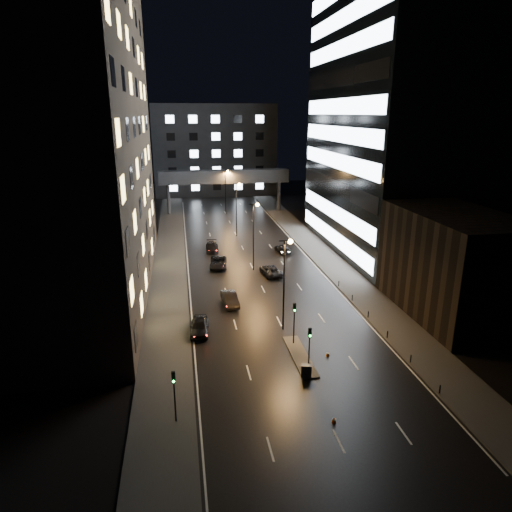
% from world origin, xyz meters
% --- Properties ---
extents(ground, '(160.00, 160.00, 0.00)m').
position_xyz_m(ground, '(0.00, 40.00, 0.00)').
color(ground, black).
rests_on(ground, ground).
extents(sidewalk_left, '(5.00, 110.00, 0.15)m').
position_xyz_m(sidewalk_left, '(-12.50, 35.00, 0.07)').
color(sidewalk_left, '#383533').
rests_on(sidewalk_left, ground).
extents(sidewalk_right, '(5.00, 110.00, 0.15)m').
position_xyz_m(sidewalk_right, '(12.50, 35.00, 0.07)').
color(sidewalk_right, '#383533').
rests_on(sidewalk_right, ground).
extents(building_left, '(15.00, 48.00, 40.00)m').
position_xyz_m(building_left, '(-22.50, 24.00, 20.00)').
color(building_left, '#2D2319').
rests_on(building_left, ground).
extents(building_right_low, '(10.00, 18.00, 12.00)m').
position_xyz_m(building_right_low, '(20.00, 9.00, 6.00)').
color(building_right_low, black).
rests_on(building_right_low, ground).
extents(building_right_glass, '(20.00, 36.00, 45.00)m').
position_xyz_m(building_right_glass, '(25.00, 36.00, 22.50)').
color(building_right_glass, black).
rests_on(building_right_glass, ground).
extents(building_far, '(34.00, 14.00, 25.00)m').
position_xyz_m(building_far, '(0.00, 98.00, 12.50)').
color(building_far, '#333335').
rests_on(building_far, ground).
extents(skybridge, '(30.00, 3.00, 10.00)m').
position_xyz_m(skybridge, '(0.00, 70.00, 8.34)').
color(skybridge, '#333335').
rests_on(skybridge, ground).
extents(median_island, '(1.60, 8.00, 0.15)m').
position_xyz_m(median_island, '(0.30, 2.00, 0.07)').
color(median_island, '#383533').
rests_on(median_island, ground).
extents(traffic_signal_near, '(0.28, 0.34, 4.40)m').
position_xyz_m(traffic_signal_near, '(0.30, 4.49, 3.09)').
color(traffic_signal_near, black).
rests_on(traffic_signal_near, median_island).
extents(traffic_signal_far, '(0.28, 0.34, 4.40)m').
position_xyz_m(traffic_signal_far, '(0.30, -1.01, 3.09)').
color(traffic_signal_far, black).
rests_on(traffic_signal_far, median_island).
extents(traffic_signal_corner, '(0.28, 0.34, 4.40)m').
position_xyz_m(traffic_signal_corner, '(-11.50, -6.01, 2.94)').
color(traffic_signal_corner, black).
rests_on(traffic_signal_corner, ground).
extents(bollard_row, '(0.12, 25.12, 0.90)m').
position_xyz_m(bollard_row, '(10.20, 6.50, 0.45)').
color(bollard_row, black).
rests_on(bollard_row, ground).
extents(streetlight_near, '(1.45, 0.50, 10.15)m').
position_xyz_m(streetlight_near, '(0.16, 8.00, 6.50)').
color(streetlight_near, black).
rests_on(streetlight_near, ground).
extents(streetlight_mid_a, '(1.45, 0.50, 10.15)m').
position_xyz_m(streetlight_mid_a, '(0.16, 28.00, 6.50)').
color(streetlight_mid_a, black).
rests_on(streetlight_mid_a, ground).
extents(streetlight_mid_b, '(1.45, 0.50, 10.15)m').
position_xyz_m(streetlight_mid_b, '(0.16, 48.00, 6.50)').
color(streetlight_mid_b, black).
rests_on(streetlight_mid_b, ground).
extents(streetlight_far, '(1.45, 0.50, 10.15)m').
position_xyz_m(streetlight_far, '(0.16, 68.00, 6.50)').
color(streetlight_far, black).
rests_on(streetlight_far, ground).
extents(car_away_a, '(2.35, 4.88, 1.61)m').
position_xyz_m(car_away_a, '(-9.00, 8.59, 0.80)').
color(car_away_a, black).
rests_on(car_away_a, ground).
extents(car_away_b, '(2.01, 4.72, 1.51)m').
position_xyz_m(car_away_b, '(-4.94, 15.61, 0.76)').
color(car_away_b, black).
rests_on(car_away_b, ground).
extents(car_away_c, '(3.06, 5.64, 1.50)m').
position_xyz_m(car_away_c, '(-5.08, 30.12, 0.75)').
color(car_away_c, black).
rests_on(car_away_c, ground).
extents(car_away_d, '(2.30, 5.18, 1.48)m').
position_xyz_m(car_away_d, '(-5.40, 38.71, 0.74)').
color(car_away_d, black).
rests_on(car_away_d, ground).
extents(car_toward_a, '(2.96, 5.28, 1.39)m').
position_xyz_m(car_toward_a, '(2.09, 25.32, 0.70)').
color(car_toward_a, black).
rests_on(car_toward_a, ground).
extents(car_toward_b, '(2.24, 4.68, 1.32)m').
position_xyz_m(car_toward_b, '(6.29, 35.99, 0.66)').
color(car_toward_b, black).
rests_on(car_toward_b, ground).
extents(utility_cabinet, '(1.01, 0.74, 1.15)m').
position_xyz_m(utility_cabinet, '(-0.10, -1.70, 0.72)').
color(utility_cabinet, '#4C4D4F').
rests_on(utility_cabinet, median_island).
extents(cone_a, '(0.48, 0.48, 0.44)m').
position_xyz_m(cone_a, '(3.00, 1.68, 0.22)').
color(cone_a, orange).
rests_on(cone_a, ground).
extents(cone_b, '(0.42, 0.42, 0.48)m').
position_xyz_m(cone_b, '(0.33, -8.00, 0.24)').
color(cone_b, '#FF4D0D').
rests_on(cone_b, ground).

